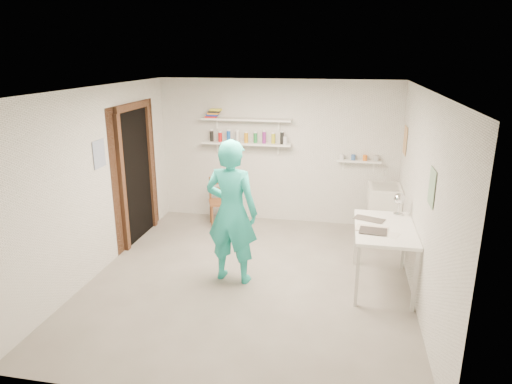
% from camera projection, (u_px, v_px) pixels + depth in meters
% --- Properties ---
extents(floor, '(4.00, 4.50, 0.02)m').
position_uv_depth(floor, '(250.00, 279.00, 5.90)').
color(floor, slate).
rests_on(floor, ground).
extents(ceiling, '(4.00, 4.50, 0.02)m').
position_uv_depth(ceiling, '(249.00, 88.00, 5.19)').
color(ceiling, silver).
rests_on(ceiling, wall_back).
extents(wall_back, '(4.00, 0.02, 2.40)m').
position_uv_depth(wall_back, '(277.00, 152.00, 7.67)').
color(wall_back, silver).
rests_on(wall_back, ground).
extents(wall_front, '(4.00, 0.02, 2.40)m').
position_uv_depth(wall_front, '(188.00, 274.00, 3.43)').
color(wall_front, silver).
rests_on(wall_front, ground).
extents(wall_left, '(0.02, 4.50, 2.40)m').
position_uv_depth(wall_left, '(98.00, 181.00, 5.92)').
color(wall_left, silver).
rests_on(wall_left, ground).
extents(wall_right, '(0.02, 4.50, 2.40)m').
position_uv_depth(wall_right, '(423.00, 199.00, 5.18)').
color(wall_right, silver).
rests_on(wall_right, ground).
extents(doorway_recess, '(0.02, 0.90, 2.00)m').
position_uv_depth(doorway_recess, '(136.00, 176.00, 6.96)').
color(doorway_recess, black).
rests_on(doorway_recess, wall_left).
extents(corridor_box, '(1.40, 1.50, 2.10)m').
position_uv_depth(corridor_box, '(93.00, 170.00, 7.07)').
color(corridor_box, brown).
rests_on(corridor_box, ground).
extents(door_lintel, '(0.06, 1.05, 0.10)m').
position_uv_depth(door_lintel, '(132.00, 106.00, 6.65)').
color(door_lintel, brown).
rests_on(door_lintel, wall_left).
extents(door_jamb_near, '(0.06, 0.10, 2.00)m').
position_uv_depth(door_jamb_near, '(122.00, 185.00, 6.48)').
color(door_jamb_near, brown).
rests_on(door_jamb_near, ground).
extents(door_jamb_far, '(0.06, 0.10, 2.00)m').
position_uv_depth(door_jamb_far, '(151.00, 168.00, 7.42)').
color(door_jamb_far, brown).
rests_on(door_jamb_far, ground).
extents(shelf_lower, '(1.50, 0.22, 0.03)m').
position_uv_depth(shelf_lower, '(246.00, 143.00, 7.60)').
color(shelf_lower, white).
rests_on(shelf_lower, wall_back).
extents(shelf_upper, '(1.50, 0.22, 0.03)m').
position_uv_depth(shelf_upper, '(246.00, 119.00, 7.48)').
color(shelf_upper, white).
rests_on(shelf_upper, wall_back).
extents(ledge_shelf, '(0.70, 0.14, 0.03)m').
position_uv_depth(ledge_shelf, '(359.00, 161.00, 7.36)').
color(ledge_shelf, white).
rests_on(ledge_shelf, wall_back).
extents(poster_left, '(0.01, 0.28, 0.36)m').
position_uv_depth(poster_left, '(99.00, 154.00, 5.86)').
color(poster_left, '#334C7F').
rests_on(poster_left, wall_left).
extents(poster_right_a, '(0.01, 0.34, 0.42)m').
position_uv_depth(poster_right_a, '(405.00, 140.00, 6.77)').
color(poster_right_a, '#995933').
rests_on(poster_right_a, wall_right).
extents(poster_right_b, '(0.01, 0.30, 0.38)m').
position_uv_depth(poster_right_b, '(432.00, 187.00, 4.58)').
color(poster_right_b, '#3F724C').
rests_on(poster_right_b, wall_right).
extents(belfast_sink, '(0.48, 0.60, 0.30)m').
position_uv_depth(belfast_sink, '(384.00, 196.00, 6.97)').
color(belfast_sink, white).
rests_on(belfast_sink, wall_right).
extents(man, '(0.72, 0.53, 1.83)m').
position_uv_depth(man, '(232.00, 212.00, 5.63)').
color(man, '#24B6A7').
rests_on(man, ground).
extents(wall_clock, '(0.33, 0.08, 0.33)m').
position_uv_depth(wall_clock, '(233.00, 184.00, 5.75)').
color(wall_clock, '#EDEEA2').
rests_on(wall_clock, man).
extents(wooden_chair, '(0.49, 0.47, 0.82)m').
position_uv_depth(wooden_chair, '(221.00, 202.00, 7.61)').
color(wooden_chair, brown).
rests_on(wooden_chair, ground).
extents(work_table, '(0.71, 1.18, 0.79)m').
position_uv_depth(work_table, '(382.00, 257.00, 5.61)').
color(work_table, white).
rests_on(work_table, ground).
extents(desk_lamp, '(0.15, 0.15, 0.15)m').
position_uv_depth(desk_lamp, '(399.00, 199.00, 5.84)').
color(desk_lamp, silver).
rests_on(desk_lamp, work_table).
extents(spray_cans, '(1.31, 0.06, 0.17)m').
position_uv_depth(spray_cans, '(246.00, 137.00, 7.57)').
color(spray_cans, black).
rests_on(spray_cans, shelf_lower).
extents(book_stack, '(0.26, 0.14, 0.14)m').
position_uv_depth(book_stack, '(213.00, 113.00, 7.56)').
color(book_stack, red).
rests_on(book_stack, shelf_upper).
extents(ledge_pots, '(0.48, 0.07, 0.09)m').
position_uv_depth(ledge_pots, '(359.00, 158.00, 7.34)').
color(ledge_pots, silver).
rests_on(ledge_pots, ledge_shelf).
extents(papers, '(0.30, 0.22, 0.02)m').
position_uv_depth(papers, '(385.00, 226.00, 5.49)').
color(papers, silver).
rests_on(papers, work_table).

